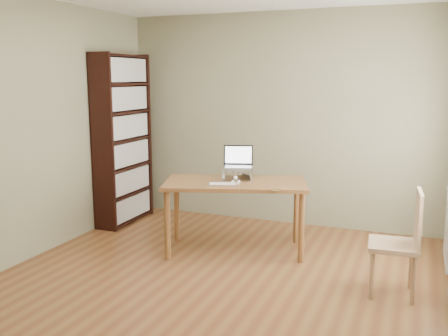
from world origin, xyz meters
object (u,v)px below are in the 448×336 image
(desk, at_px, (235,190))
(chair, at_px, (403,240))
(bookshelf, at_px, (123,140))
(laptop, at_px, (240,162))
(cat, at_px, (239,174))
(keyboard, at_px, (223,184))

(desk, bearing_deg, chair, -35.29)
(bookshelf, xyz_separation_m, chair, (3.36, -1.04, -0.56))
(laptop, bearing_deg, cat, -110.68)
(cat, bearing_deg, chair, -35.49)
(laptop, relative_size, keyboard, 1.17)
(bookshelf, height_order, desk, bookshelf)
(keyboard, bearing_deg, laptop, 61.18)
(bookshelf, bearing_deg, chair, -17.22)
(bookshelf, distance_m, desk, 1.81)
(desk, xyz_separation_m, keyboard, (-0.05, -0.22, 0.10))
(keyboard, relative_size, cat, 0.66)
(keyboard, xyz_separation_m, cat, (0.05, 0.33, 0.05))
(desk, relative_size, chair, 1.77)
(bookshelf, bearing_deg, keyboard, -24.47)
(bookshelf, bearing_deg, laptop, -13.01)
(laptop, bearing_deg, keyboard, -116.33)
(cat, distance_m, chair, 1.82)
(desk, height_order, chair, chair)
(bookshelf, distance_m, chair, 3.57)
(desk, bearing_deg, laptop, 71.88)
(bookshelf, height_order, chair, bookshelf)
(laptop, relative_size, cat, 0.77)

